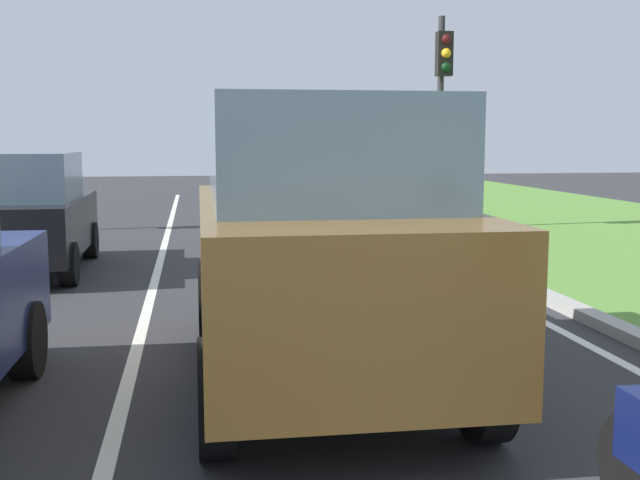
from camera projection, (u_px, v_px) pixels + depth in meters
name	position (u px, v px, depth m)	size (l,w,h in m)	color
ground_plane	(204.00, 270.00, 11.81)	(60.00, 60.00, 0.00)	#2D2D30
lane_line_center	(158.00, 271.00, 11.70)	(0.12, 32.00, 0.01)	silver
lane_line_right_edge	(433.00, 264.00, 12.38)	(0.12, 32.00, 0.01)	silver
curb_right	(463.00, 259.00, 12.45)	(0.24, 48.00, 0.12)	#9E9B93
car_suv_ahead	(318.00, 240.00, 6.34)	(1.99, 4.51, 2.28)	brown
car_hatchback_far	(25.00, 214.00, 11.43)	(1.77, 3.72, 1.78)	black
traffic_light_near_right	(442.00, 89.00, 16.22)	(0.32, 0.50, 4.50)	#2D2D2D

